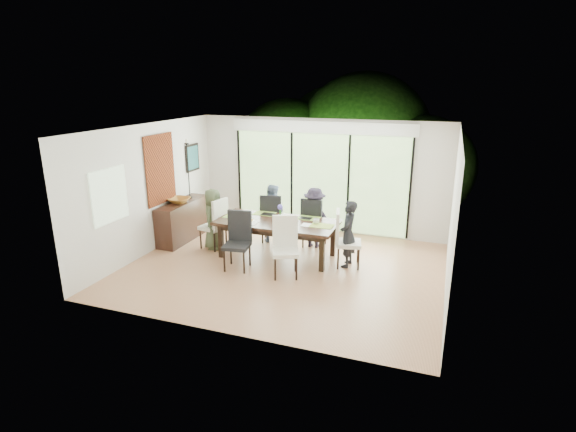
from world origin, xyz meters
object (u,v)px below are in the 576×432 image
(table_top, at_px, (277,222))
(cup_b, at_px, (282,221))
(chair_left_end, at_px, (213,223))
(chair_far_left, at_px, (272,217))
(chair_far_right, at_px, (315,222))
(cup_a, at_px, (249,213))
(person_right_end, at_px, (348,234))
(vase, at_px, (280,218))
(bowl, at_px, (179,200))
(person_left_end, at_px, (213,219))
(sideboard, at_px, (183,221))
(person_far_left, at_px, (272,213))
(person_far_right, at_px, (314,218))
(chair_right_end, at_px, (349,239))
(cup_c, at_px, (316,221))
(chair_near_left, at_px, (237,241))
(chair_near_right, at_px, (285,248))
(laptop, at_px, (237,218))

(table_top, xyz_separation_m, cup_b, (0.15, -0.10, 0.08))
(chair_left_end, height_order, chair_far_left, same)
(chair_far_right, xyz_separation_m, cup_a, (-1.25, -0.70, 0.26))
(person_right_end, height_order, cup_a, person_right_end)
(chair_far_left, xyz_separation_m, vase, (0.50, -0.80, 0.27))
(chair_far_left, bearing_deg, table_top, 104.89)
(person_right_end, relative_size, bowl, 2.80)
(person_left_end, bearing_deg, chair_left_end, 83.85)
(sideboard, bearing_deg, person_far_left, 16.22)
(person_far_left, bearing_deg, person_left_end, 38.16)
(table_top, distance_m, person_left_end, 1.48)
(person_far_right, bearing_deg, chair_right_end, 138.81)
(person_far_left, height_order, cup_c, person_far_left)
(chair_far_right, distance_m, cup_a, 1.46)
(chair_right_end, bearing_deg, chair_near_left, 100.32)
(table_top, distance_m, cup_b, 0.20)
(cup_b, distance_m, bowl, 2.58)
(table_top, xyz_separation_m, chair_right_end, (1.50, 0.00, -0.18))
(cup_c, bearing_deg, table_top, -172.87)
(chair_near_left, xyz_separation_m, sideboard, (-1.92, 1.13, -0.12))
(person_left_end, height_order, cup_a, person_left_end)
(chair_left_end, height_order, vase, chair_left_end)
(chair_right_end, height_order, person_right_end, person_right_end)
(person_right_end, distance_m, vase, 1.44)
(chair_right_end, relative_size, bowl, 2.39)
(chair_far_right, distance_m, person_far_right, 0.10)
(person_right_end, relative_size, person_far_left, 1.00)
(chair_left_end, height_order, chair_near_right, same)
(chair_far_right, relative_size, chair_near_left, 1.00)
(chair_left_end, xyz_separation_m, chair_right_end, (3.00, 0.00, 0.00))
(chair_left_end, bearing_deg, cup_b, 98.38)
(chair_near_left, bearing_deg, chair_far_left, 80.27)
(person_far_left, distance_m, cup_c, 1.46)
(chair_right_end, height_order, person_far_left, person_far_left)
(person_far_left, distance_m, cup_b, 1.12)
(cup_c, bearing_deg, cup_a, 178.09)
(chair_far_right, relative_size, person_left_end, 0.85)
(person_left_end, relative_size, sideboard, 0.83)
(laptop, xyz_separation_m, cup_c, (1.65, 0.20, 0.04))
(chair_near_left, relative_size, person_far_left, 0.85)
(cup_a, distance_m, sideboard, 1.76)
(chair_left_end, relative_size, sideboard, 0.71)
(chair_near_left, xyz_separation_m, person_far_left, (0.05, 1.70, 0.10))
(person_far_right, xyz_separation_m, laptop, (-1.40, -0.93, 0.12))
(cup_c, bearing_deg, chair_left_end, -177.51)
(vase, distance_m, cup_a, 0.76)
(sideboard, bearing_deg, chair_far_right, 11.29)
(vase, distance_m, laptop, 0.91)
(table_top, xyz_separation_m, person_far_right, (0.55, 0.83, -0.08))
(chair_near_left, bearing_deg, cup_a, 93.03)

